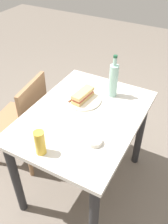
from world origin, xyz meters
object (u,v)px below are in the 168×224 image
dining_table (84,129)px  plate_near (83,100)px  chair_far (26,118)px  baguette_sandwich_near (83,95)px  olive_bowl (95,142)px  knife_near (76,97)px  water_bottle (113,80)px  beer_glass (40,143)px

dining_table → plate_near: (0.13, 0.08, 0.14)m
chair_far → baguette_sandwich_near: (0.12, -0.48, 0.32)m
olive_bowl → knife_near: bearing=44.1°
water_bottle → beer_glass: (-0.71, 0.13, -0.05)m
plate_near → olive_bowl: bearing=-142.1°
chair_far → baguette_sandwich_near: chair_far is taller
beer_glass → olive_bowl: bearing=-48.7°
knife_near → beer_glass: beer_glass is taller
chair_far → knife_near: size_ratio=4.70×
dining_table → olive_bowl: size_ratio=11.19×
chair_far → beer_glass: 0.75m
dining_table → beer_glass: 0.47m
baguette_sandwich_near → olive_bowl: (-0.34, -0.26, -0.03)m
plate_near → knife_near: 0.06m
beer_glass → chair_far: bearing=50.3°
plate_near → knife_near: size_ratio=1.43×
baguette_sandwich_near → olive_bowl: bearing=-142.1°
baguette_sandwich_near → water_bottle: bearing=-42.9°
water_bottle → beer_glass: size_ratio=2.10×
knife_near → beer_glass: size_ratio=1.18×
dining_table → water_bottle: bearing=-14.3°
knife_near → beer_glass: 0.55m
baguette_sandwich_near → plate_near: bearing=0.0°
water_bottle → olive_bowl: bearing=-168.0°
chair_far → plate_near: (0.12, -0.48, 0.28)m
chair_far → beer_glass: size_ratio=5.53×
dining_table → baguette_sandwich_near: size_ratio=5.03×
knife_near → baguette_sandwich_near: bearing=-85.1°
baguette_sandwich_near → knife_near: bearing=94.9°
plate_near → chair_far: bearing=103.8°
dining_table → plate_near: 0.21m
dining_table → plate_near: plate_near is taller
chair_far → plate_near: chair_far is taller
dining_table → beer_glass: bearing=173.1°
plate_near → olive_bowl: olive_bowl is taller
plate_near → baguette_sandwich_near: 0.04m
dining_table → knife_near: (0.13, 0.14, 0.16)m
beer_glass → water_bottle: bearing=-10.1°
beer_glass → olive_bowl: (0.20, -0.23, -0.06)m
plate_near → baguette_sandwich_near: bearing=180.0°
baguette_sandwich_near → knife_near: 0.07m
plate_near → knife_near: knife_near is taller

